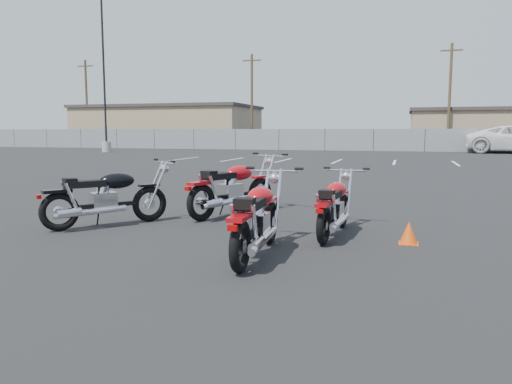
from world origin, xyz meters
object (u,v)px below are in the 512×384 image
(motorcycle_second_black, at_px, (106,197))
(motorcycle_third_red, at_px, (335,207))
(motorcycle_front_red, at_px, (233,188))
(motorcycle_rear_red, at_px, (257,219))

(motorcycle_second_black, xyz_separation_m, motorcycle_third_red, (3.88, 0.35, -0.05))
(motorcycle_front_red, distance_m, motorcycle_third_red, 2.53)
(motorcycle_second_black, height_order, motorcycle_third_red, motorcycle_second_black)
(motorcycle_second_black, height_order, motorcycle_rear_red, motorcycle_second_black)
(motorcycle_third_red, height_order, motorcycle_rear_red, motorcycle_rear_red)
(motorcycle_front_red, height_order, motorcycle_rear_red, motorcycle_front_red)
(motorcycle_front_red, xyz_separation_m, motorcycle_rear_red, (1.38, -2.96, -0.03))
(motorcycle_rear_red, bearing_deg, motorcycle_front_red, 114.99)
(motorcycle_second_black, relative_size, motorcycle_third_red, 0.98)
(motorcycle_second_black, bearing_deg, motorcycle_rear_red, -22.51)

